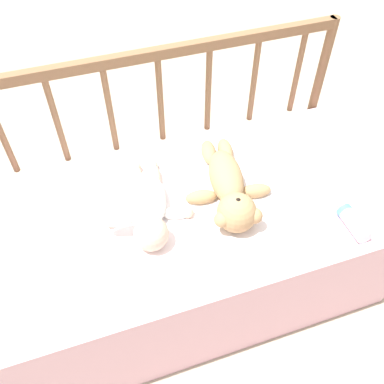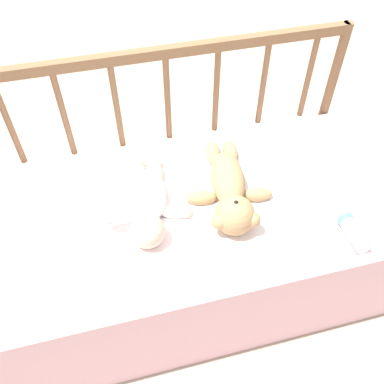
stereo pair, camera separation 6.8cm
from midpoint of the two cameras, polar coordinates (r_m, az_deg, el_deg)
ground_plane at (r=1.78m, az=-0.96°, el=-11.26°), size 12.00×12.00×0.00m
crib_mattress at (r=1.59m, az=-1.06°, el=-7.20°), size 1.33×0.68×0.45m
crib_rail at (r=1.57m, az=-5.42°, el=10.91°), size 1.33×0.04×0.83m
blanket at (r=1.44m, az=-1.69°, el=-0.53°), size 0.78×0.52×0.01m
teddy_bear at (r=1.40m, az=3.58°, el=0.46°), size 0.29×0.44×0.13m
baby at (r=1.37m, az=-7.27°, el=-1.84°), size 0.30×0.39×0.11m
baby_bottle at (r=1.43m, az=19.25°, el=-3.63°), size 0.05×0.15×0.05m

